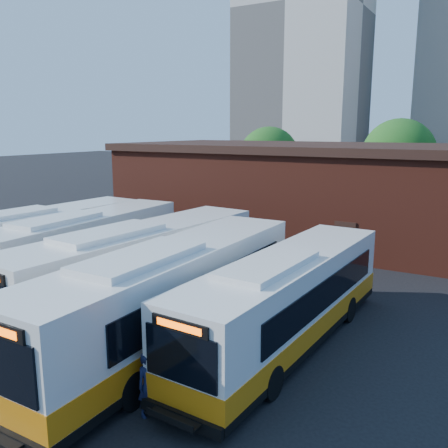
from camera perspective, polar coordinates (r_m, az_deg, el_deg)
The scene contains 11 objects.
ground at distance 16.91m, azimuth -10.39°, elevation -14.80°, with size 220.00×220.00×0.00m, color black.
bus_farwest at distance 26.65m, azimuth -21.33°, elevation -2.11°, with size 3.30×12.65×3.41m.
bus_west at distance 24.33m, azimuth -16.70°, elevation -3.02°, with size 2.96×12.70×3.44m.
bus_midwest at distance 20.12m, azimuth -10.11°, elevation -5.47°, with size 3.86×13.39×3.60m.
bus_mideast at distance 16.45m, azimuth -6.23°, elevation -9.10°, with size 2.89×13.53×3.68m.
bus_east at distance 16.66m, azimuth 7.58°, elevation -9.41°, with size 3.16×12.41×3.35m.
transit_worker at distance 13.16m, azimuth -9.09°, elevation -18.54°, with size 0.64×0.42×1.74m, color black.
depot_building at distance 33.24m, azimuth 12.36°, elevation 3.94°, with size 28.60×12.60×6.40m.
tree_west at distance 47.90m, azimuth 5.42°, elevation 8.02°, with size 6.00×6.00×7.65m.
tree_mid at distance 46.18m, azimuth 20.28°, elevation 7.79°, with size 6.56×6.56×8.36m.
tower_left at distance 91.66m, azimuth 9.77°, elevation 24.10°, with size 20.00×18.00×56.20m.
Camera 1 is at (10.04, -11.41, 7.40)m, focal length 38.00 mm.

